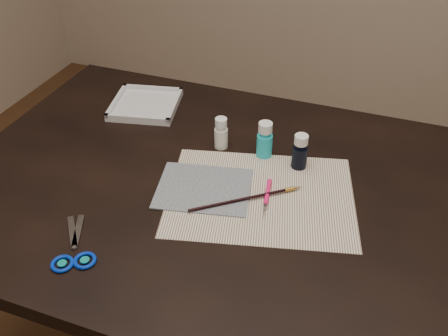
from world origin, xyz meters
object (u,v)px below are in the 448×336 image
(paint_bottle_cyan, at_px, (265,140))
(paint_bottle_navy, at_px, (300,152))
(paint_bottle_white, at_px, (221,133))
(scissors, at_px, (71,243))
(canvas, at_px, (204,188))
(paper, at_px, (261,195))
(palette_tray, at_px, (145,104))

(paint_bottle_cyan, xyz_separation_m, paint_bottle_navy, (0.09, -0.02, -0.00))
(paint_bottle_white, xyz_separation_m, paint_bottle_cyan, (0.12, 0.00, 0.01))
(scissors, bearing_deg, paint_bottle_white, -59.51)
(paint_bottle_white, bearing_deg, paint_bottle_cyan, 0.25)
(canvas, height_order, paint_bottle_navy, paint_bottle_navy)
(paper, xyz_separation_m, palette_tray, (-0.43, 0.27, 0.01))
(paint_bottle_cyan, bearing_deg, scissors, -123.07)
(paper, relative_size, canvas, 1.96)
(paint_bottle_white, xyz_separation_m, paint_bottle_navy, (0.21, -0.02, 0.00))
(paint_bottle_white, height_order, paint_bottle_cyan, paint_bottle_cyan)
(paint_bottle_white, bearing_deg, palette_tray, 157.78)
(canvas, distance_m, paint_bottle_white, 0.18)
(paint_bottle_white, height_order, paint_bottle_navy, paint_bottle_navy)
(paper, distance_m, palette_tray, 0.51)
(paint_bottle_white, bearing_deg, scissors, -111.05)
(canvas, xyz_separation_m, paint_bottle_white, (-0.02, 0.18, 0.04))
(paint_bottle_cyan, relative_size, paint_bottle_navy, 1.05)
(canvas, distance_m, paint_bottle_cyan, 0.21)
(paint_bottle_navy, relative_size, palette_tray, 0.49)
(canvas, xyz_separation_m, scissors, (-0.19, -0.26, 0.00))
(canvas, height_order, palette_tray, palette_tray)
(canvas, xyz_separation_m, palette_tray, (-0.30, 0.29, 0.01))
(paint_bottle_navy, bearing_deg, canvas, -139.19)
(canvas, bearing_deg, palette_tray, 135.92)
(paint_bottle_white, relative_size, palette_tray, 0.46)
(paper, distance_m, paint_bottle_cyan, 0.17)
(paint_bottle_cyan, bearing_deg, canvas, -117.59)
(paint_bottle_cyan, bearing_deg, paint_bottle_navy, -10.10)
(palette_tray, bearing_deg, paint_bottle_cyan, -16.01)
(paint_bottle_white, height_order, scissors, paint_bottle_white)
(scissors, xyz_separation_m, palette_tray, (-0.11, 0.55, 0.01))
(paper, relative_size, paint_bottle_white, 4.96)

